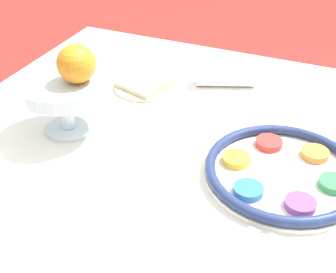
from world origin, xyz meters
TOP-DOWN VIEW (x-y plane):
  - dining_table at (0.00, 0.00)m, footprint 1.15×0.96m
  - seder_plate at (-0.19, 0.06)m, footprint 0.30×0.30m
  - fruit_stand at (0.28, 0.08)m, footprint 0.19×0.19m
  - orange_fruit at (0.25, 0.07)m, footprint 0.08×0.08m
  - bread_plate at (0.22, -0.17)m, footprint 0.16×0.16m
  - napkin_roll at (0.03, -0.26)m, footprint 0.16×0.10m
  - fork_left at (-0.18, 0.30)m, footprint 0.09×0.17m
  - fork_right at (-0.15, 0.30)m, footprint 0.08×0.17m

SIDE VIEW (x-z plane):
  - dining_table at x=0.00m, z-range 0.00..0.73m
  - fork_left at x=-0.18m, z-range 0.73..0.74m
  - fork_right at x=-0.15m, z-range 0.73..0.74m
  - bread_plate at x=0.22m, z-range 0.73..0.75m
  - seder_plate at x=-0.19m, z-range 0.73..0.76m
  - napkin_roll at x=0.03m, z-range 0.73..0.78m
  - fruit_stand at x=0.28m, z-range 0.77..0.89m
  - orange_fruit at x=0.25m, z-range 0.85..0.93m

